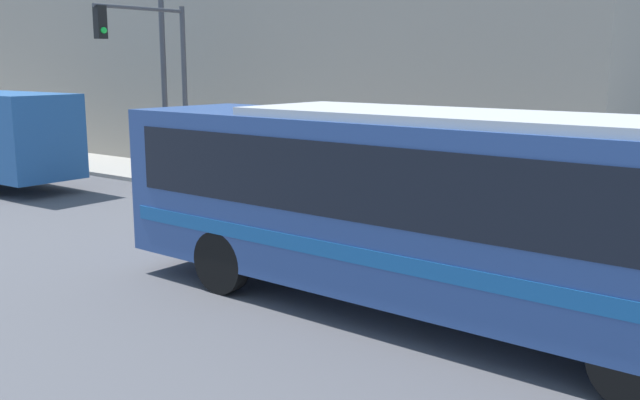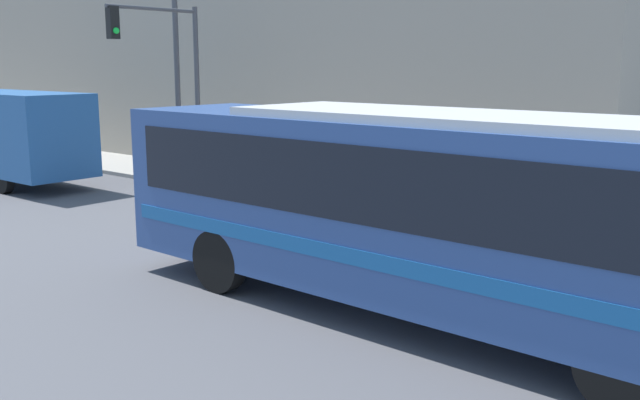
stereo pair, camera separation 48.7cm
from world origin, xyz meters
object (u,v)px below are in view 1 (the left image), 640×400
fire_hydrant (495,212)px  parking_meter (264,164)px  city_bus (441,201)px  traffic_light_pole (156,63)px  pedestrian_near_corner (357,171)px  street_lamp (154,24)px  pedestrian_mid_block (167,147)px

fire_hydrant → parking_meter: parking_meter is taller
city_bus → traffic_light_pole: (5.04, 12.26, 2.01)m
fire_hydrant → pedestrian_near_corner: pedestrian_near_corner is taller
parking_meter → traffic_light_pole: bearing=105.6°
fire_hydrant → traffic_light_pole: (-0.96, 10.53, 3.38)m
city_bus → traffic_light_pole: 13.41m
fire_hydrant → parking_meter: 7.14m
traffic_light_pole → parking_meter: 4.56m
city_bus → street_lamp: street_lamp is taller
street_lamp → parking_meter: bearing=-89.1°
street_lamp → pedestrian_mid_block: 4.11m
street_lamp → pedestrian_near_corner: 8.38m
traffic_light_pole → street_lamp: bearing=50.7°
fire_hydrant → parking_meter: size_ratio=0.54×
city_bus → street_lamp: size_ratio=1.36×
traffic_light_pole → street_lamp: 1.85m
pedestrian_near_corner → pedestrian_mid_block: bearing=90.7°
pedestrian_near_corner → parking_meter: bearing=105.3°
street_lamp → pedestrian_near_corner: (0.82, -7.25, -4.12)m
fire_hydrant → street_lamp: size_ratio=0.08×
pedestrian_mid_block → city_bus: bearing=-115.7°
fire_hydrant → traffic_light_pole: traffic_light_pole is taller
parking_meter → pedestrian_near_corner: size_ratio=0.78×
city_bus → parking_meter: size_ratio=9.20×
traffic_light_pole → parking_meter: bearing=-74.4°
city_bus → fire_hydrant: city_bus is taller
traffic_light_pole → pedestrian_mid_block: bearing=43.9°
fire_hydrant → traffic_light_pole: 11.10m
city_bus → street_lamp: (5.92, 13.34, 3.22)m
traffic_light_pole → pedestrian_near_corner: traffic_light_pole is taller
fire_hydrant → pedestrian_mid_block: bearing=86.9°
pedestrian_near_corner → city_bus: bearing=-137.9°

